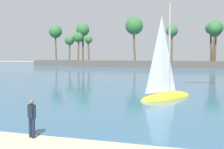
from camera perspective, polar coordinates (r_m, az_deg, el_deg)
sea at (r=65.99m, az=14.32°, el=0.74°), size 220.00×109.04×0.06m
palm_headland at (r=80.53m, az=13.50°, el=4.62°), size 90.90×7.27×13.69m
person_at_waterline at (r=13.19m, az=-15.26°, el=-7.96°), size 0.50×0.33×1.67m
sailboat_toward_headland at (r=23.83m, az=10.34°, el=-2.84°), size 4.47×5.59×8.10m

